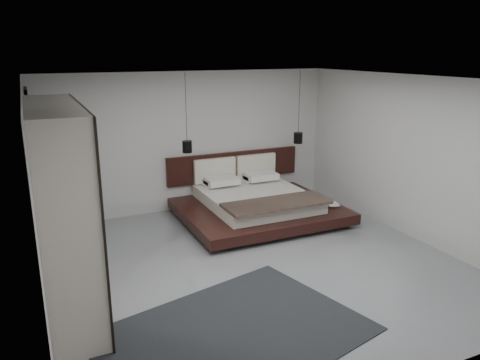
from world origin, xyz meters
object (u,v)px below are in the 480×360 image
lattice_screen (35,167)px  wardrobe (62,210)px  bed (256,202)px  rug (233,333)px  pendant_left (187,146)px  pendant_right (298,138)px

lattice_screen → wardrobe: lattice_screen is taller
bed → rug: size_ratio=0.99×
lattice_screen → pendant_left: bearing=-1.4°
lattice_screen → rug: bearing=-64.7°
pendant_right → wardrobe: pendant_right is taller
pendant_right → pendant_left: bearing=-180.0°
pendant_left → bed: bearing=-21.7°
wardrobe → rug: wardrobe is taller
bed → pendant_right: pendant_right is taller
wardrobe → lattice_screen: bearing=95.8°
lattice_screen → rug: lattice_screen is taller
lattice_screen → rug: size_ratio=0.87×
bed → pendant_left: bearing=158.3°
rug → bed: bearing=59.9°
pendant_right → rug: 5.27m
lattice_screen → pendant_right: 5.11m
pendant_right → wardrobe: size_ratio=0.57×
pendant_left → wardrobe: size_ratio=0.56×
lattice_screen → pendant_left: pendant_left is taller
wardrobe → bed: bearing=28.1°
bed → pendant_right: (1.22, 0.48, 1.12)m
bed → rug: bed is taller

